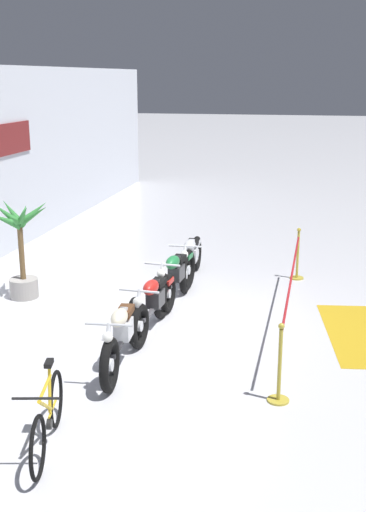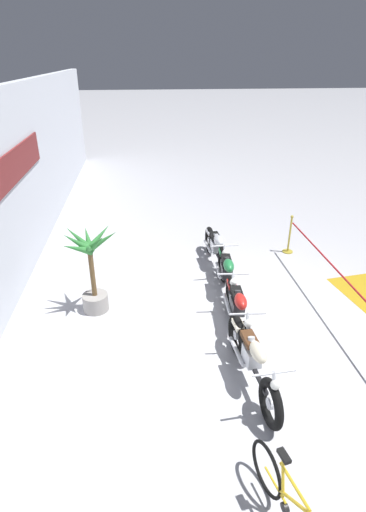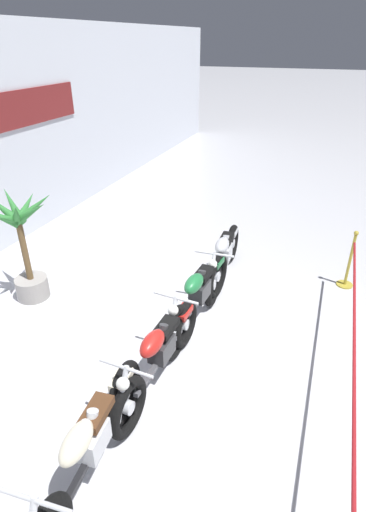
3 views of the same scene
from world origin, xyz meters
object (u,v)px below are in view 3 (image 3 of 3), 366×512
object	(u,v)px
motorcycle_green_2	(198,296)
motorcycle_red_1	(159,354)
potted_palm_left_of_row	(24,247)
motorcycle_cream_0	(90,449)
stanchion_far_left	(349,431)
stanchion_mid_left	(348,268)
motorcycle_silver_3	(223,257)

from	to	relation	value
motorcycle_green_2	motorcycle_red_1	bearing A→B (deg)	177.69
motorcycle_green_2	potted_palm_left_of_row	distance (m)	2.87
motorcycle_cream_0	stanchion_far_left	world-z (taller)	stanchion_far_left
motorcycle_cream_0	motorcycle_red_1	xyz separation A→B (m)	(1.41, -0.09, -0.01)
stanchion_mid_left	potted_palm_left_of_row	bearing A→B (deg)	114.33
motorcycle_cream_0	stanchion_far_left	size ratio (longest dim) A/B	0.44
motorcycle_green_2	stanchion_mid_left	world-z (taller)	stanchion_mid_left
motorcycle_silver_3	potted_palm_left_of_row	world-z (taller)	potted_palm_left_of_row
motorcycle_cream_0	stanchion_far_left	xyz separation A→B (m)	(0.90, -2.23, 0.19)
motorcycle_silver_3	motorcycle_green_2	bearing A→B (deg)	179.39
motorcycle_cream_0	motorcycle_silver_3	distance (m)	4.04
potted_palm_left_of_row	stanchion_mid_left	xyz separation A→B (m)	(2.22, -4.90, -0.58)
motorcycle_green_2	stanchion_far_left	bearing A→B (deg)	-130.91
motorcycle_red_1	motorcycle_green_2	world-z (taller)	motorcycle_green_2
potted_palm_left_of_row	stanchion_far_left	distance (m)	5.13
potted_palm_left_of_row	stanchion_far_left	world-z (taller)	potted_palm_left_of_row
motorcycle_silver_3	stanchion_far_left	world-z (taller)	stanchion_far_left
motorcycle_red_1	motorcycle_silver_3	world-z (taller)	motorcycle_silver_3
motorcycle_silver_3	stanchion_far_left	distance (m)	3.77
motorcycle_cream_0	motorcycle_red_1	world-z (taller)	motorcycle_cream_0
motorcycle_silver_3	stanchion_mid_left	world-z (taller)	stanchion_mid_left
motorcycle_red_1	stanchion_mid_left	distance (m)	3.86
motorcycle_cream_0	potted_palm_left_of_row	bearing A→B (deg)	47.94
motorcycle_red_1	stanchion_mid_left	size ratio (longest dim) A/B	2.12
motorcycle_red_1	potted_palm_left_of_row	world-z (taller)	potted_palm_left_of_row
motorcycle_red_1	potted_palm_left_of_row	distance (m)	2.98
motorcycle_cream_0	stanchion_far_left	bearing A→B (deg)	-68.03
motorcycle_silver_3	stanchion_far_left	bearing A→B (deg)	-146.56
potted_palm_left_of_row	stanchion_far_left	bearing A→B (deg)	-107.11
motorcycle_cream_0	motorcycle_silver_3	size ratio (longest dim) A/B	1.02
motorcycle_cream_0	stanchion_mid_left	size ratio (longest dim) A/B	2.18
motorcycle_red_1	motorcycle_silver_3	distance (m)	2.63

